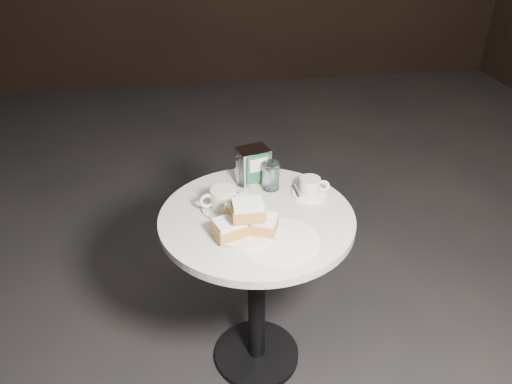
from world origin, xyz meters
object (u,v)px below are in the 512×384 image
at_px(coffee_cup_left, 223,201).
at_px(water_glass_left, 245,170).
at_px(coffee_cup_right, 310,188).
at_px(cafe_table, 257,258).
at_px(water_glass_right, 271,176).
at_px(napkin_dispenser, 253,165).
at_px(beignet_plate, 245,221).

height_order(coffee_cup_left, water_glass_left, water_glass_left).
bearing_deg(water_glass_left, coffee_cup_right, -27.20).
relative_size(cafe_table, water_glass_left, 6.22).
distance_m(cafe_table, water_glass_right, 0.32).
bearing_deg(water_glass_left, cafe_table, -87.24).
height_order(water_glass_left, water_glass_right, water_glass_left).
xyz_separation_m(coffee_cup_left, coffee_cup_right, (0.33, 0.05, -0.01)).
xyz_separation_m(water_glass_left, napkin_dispenser, (0.03, 0.02, 0.01)).
distance_m(coffee_cup_right, napkin_dispenser, 0.24).
height_order(coffee_cup_right, napkin_dispenser, napkin_dispenser).
xyz_separation_m(water_glass_right, napkin_dispenser, (-0.06, 0.07, 0.02)).
height_order(coffee_cup_left, water_glass_right, water_glass_right).
relative_size(coffee_cup_right, water_glass_left, 1.33).
height_order(cafe_table, water_glass_right, water_glass_right).
bearing_deg(coffee_cup_right, beignet_plate, -130.67).
bearing_deg(water_glass_right, beignet_plate, -116.19).
distance_m(beignet_plate, coffee_cup_right, 0.34).
relative_size(water_glass_left, water_glass_right, 1.10).
bearing_deg(coffee_cup_left, water_glass_right, 23.36).
relative_size(cafe_table, napkin_dispenser, 5.35).
distance_m(coffee_cup_left, napkin_dispenser, 0.24).
distance_m(cafe_table, coffee_cup_right, 0.33).
bearing_deg(water_glass_right, napkin_dispenser, 128.90).
bearing_deg(coffee_cup_right, cafe_table, -141.44).
xyz_separation_m(beignet_plate, water_glass_left, (0.04, 0.33, 0.01)).
xyz_separation_m(coffee_cup_right, water_glass_right, (-0.14, 0.07, 0.02)).
bearing_deg(cafe_table, beignet_plate, -119.06).
distance_m(water_glass_left, water_glass_right, 0.10).
relative_size(beignet_plate, napkin_dispenser, 1.69).
xyz_separation_m(coffee_cup_right, napkin_dispenser, (-0.20, 0.14, 0.04)).
bearing_deg(napkin_dispenser, beignet_plate, -119.01).
bearing_deg(water_glass_left, beignet_plate, -97.69).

